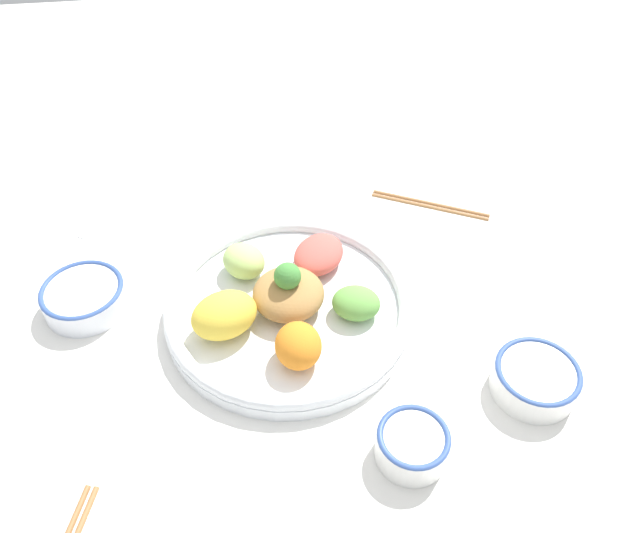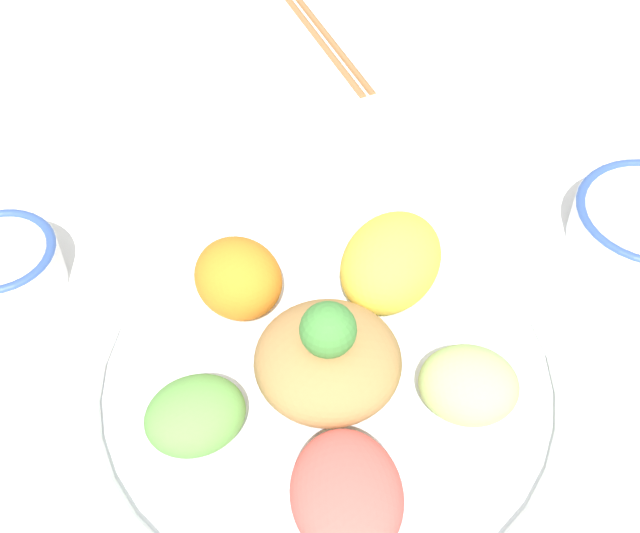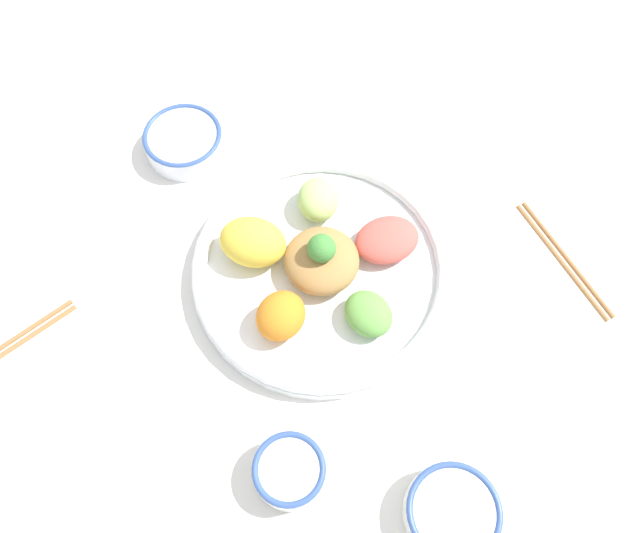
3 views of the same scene
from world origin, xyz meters
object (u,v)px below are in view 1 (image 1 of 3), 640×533
(serving_spoon_main, at_px, (84,234))
(rice_bowl_blue, at_px, (536,378))
(salad_platter, at_px, (287,304))
(sauce_bowl_red, at_px, (84,297))
(chopsticks_pair_far, at_px, (430,204))
(sauce_bowl_dark, at_px, (412,444))

(serving_spoon_main, bearing_deg, rice_bowl_blue, -91.69)
(salad_platter, xyz_separation_m, serving_spoon_main, (-0.31, 0.21, -0.02))
(sauce_bowl_red, xyz_separation_m, chopsticks_pair_far, (0.55, 0.16, -0.02))
(sauce_bowl_red, bearing_deg, rice_bowl_blue, -20.74)
(serving_spoon_main, bearing_deg, chopsticks_pair_far, -59.84)
(sauce_bowl_dark, height_order, serving_spoon_main, sauce_bowl_dark)
(serving_spoon_main, bearing_deg, salad_platter, -94.36)
(salad_platter, xyz_separation_m, sauce_bowl_red, (-0.28, 0.05, -0.00))
(salad_platter, height_order, serving_spoon_main, salad_platter)
(salad_platter, height_order, sauce_bowl_dark, salad_platter)
(rice_bowl_blue, bearing_deg, chopsticks_pair_far, 95.03)
(salad_platter, xyz_separation_m, sauce_bowl_dark, (0.12, -0.23, -0.00))
(salad_platter, relative_size, sauce_bowl_red, 2.98)
(sauce_bowl_red, xyz_separation_m, serving_spoon_main, (-0.03, 0.16, -0.02))
(salad_platter, distance_m, chopsticks_pair_far, 0.34)
(rice_bowl_blue, distance_m, serving_spoon_main, 0.72)
(salad_platter, relative_size, rice_bowl_blue, 3.24)
(salad_platter, distance_m, sauce_bowl_red, 0.29)
(rice_bowl_blue, height_order, chopsticks_pair_far, rice_bowl_blue)
(rice_bowl_blue, height_order, sauce_bowl_dark, sauce_bowl_dark)
(rice_bowl_blue, xyz_separation_m, chopsticks_pair_far, (-0.03, 0.38, -0.02))
(salad_platter, relative_size, chopsticks_pair_far, 1.86)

